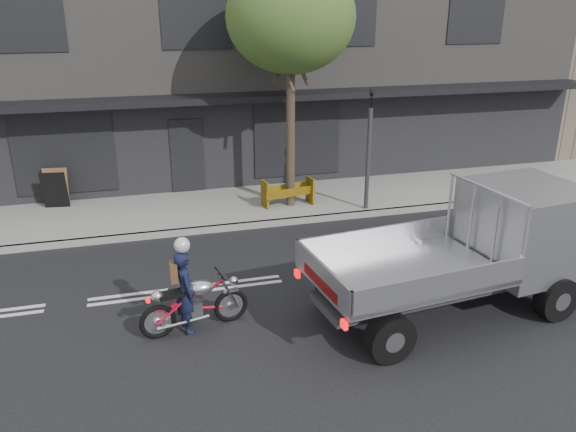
# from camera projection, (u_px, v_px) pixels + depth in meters

# --- Properties ---
(ground) EXTENTS (80.00, 80.00, 0.00)m
(ground) POSITION_uv_depth(u_px,v_px,m) (244.00, 283.00, 12.03)
(ground) COLOR black
(ground) RESTS_ON ground
(sidewalk) EXTENTS (32.00, 3.20, 0.15)m
(sidewalk) POSITION_uv_depth(u_px,v_px,m) (213.00, 208.00, 16.25)
(sidewalk) COLOR gray
(sidewalk) RESTS_ON ground
(kerb) EXTENTS (32.00, 0.20, 0.15)m
(kerb) POSITION_uv_depth(u_px,v_px,m) (221.00, 228.00, 14.81)
(kerb) COLOR gray
(kerb) RESTS_ON ground
(building_main) EXTENTS (26.00, 10.00, 8.00)m
(building_main) POSITION_uv_depth(u_px,v_px,m) (182.00, 51.00, 20.82)
(building_main) COLOR slate
(building_main) RESTS_ON ground
(street_tree) EXTENTS (3.40, 3.40, 6.74)m
(street_tree) POSITION_uv_depth(u_px,v_px,m) (291.00, 18.00, 14.50)
(street_tree) COLOR #382B21
(street_tree) RESTS_ON ground
(traffic_light_pole) EXTENTS (0.12, 0.12, 3.50)m
(traffic_light_pole) POSITION_uv_depth(u_px,v_px,m) (368.00, 157.00, 15.51)
(traffic_light_pole) COLOR #2D2D30
(traffic_light_pole) RESTS_ON ground
(motorcycle) EXTENTS (2.03, 0.60, 1.05)m
(motorcycle) POSITION_uv_depth(u_px,v_px,m) (195.00, 303.00, 10.17)
(motorcycle) COLOR black
(motorcycle) RESTS_ON ground
(rider) EXTENTS (0.47, 0.63, 1.57)m
(rider) POSITION_uv_depth(u_px,v_px,m) (185.00, 292.00, 10.04)
(rider) COLOR black
(rider) RESTS_ON ground
(flatbed_ute) EXTENTS (5.57, 2.75, 2.48)m
(flatbed_ute) POSITION_uv_depth(u_px,v_px,m) (504.00, 236.00, 10.84)
(flatbed_ute) COLOR black
(flatbed_ute) RESTS_ON ground
(construction_barrier) EXTENTS (1.53, 0.81, 0.81)m
(construction_barrier) POSITION_uv_depth(u_px,v_px,m) (290.00, 194.00, 15.97)
(construction_barrier) COLOR #E9AB0C
(construction_barrier) RESTS_ON sidewalk
(sandwich_board) EXTENTS (0.74, 0.54, 1.08)m
(sandwich_board) POSITION_uv_depth(u_px,v_px,m) (55.00, 190.00, 15.85)
(sandwich_board) COLOR black
(sandwich_board) RESTS_ON sidewalk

